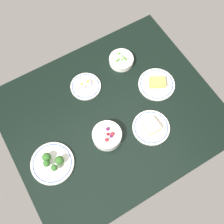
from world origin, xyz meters
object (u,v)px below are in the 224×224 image
at_px(plate_broccoli, 52,163).
at_px(plate_eggs, 86,86).
at_px(plate_sandwich, 151,127).
at_px(plate_cheese, 157,84).
at_px(bowl_berries, 107,136).
at_px(bowl_peas, 121,60).

relative_size(plate_broccoli, plate_eggs, 1.27).
bearing_deg(plate_sandwich, plate_cheese, -130.68).
relative_size(plate_eggs, bowl_berries, 1.12).
distance_m(plate_broccoli, bowl_berries, 0.31).
height_order(plate_eggs, bowl_berries, bowl_berries).
bearing_deg(plate_eggs, bowl_peas, -171.51).
xyz_separation_m(plate_broccoli, plate_eggs, (-0.36, -0.31, -0.01)).
distance_m(plate_cheese, plate_sandwich, 0.27).
relative_size(plate_sandwich, bowl_peas, 1.38).
height_order(plate_sandwich, bowl_peas, bowl_peas).
height_order(plate_cheese, plate_broccoli, plate_broccoli).
distance_m(plate_broccoli, bowl_peas, 0.71).
height_order(plate_cheese, bowl_peas, bowl_peas).
bearing_deg(bowl_peas, plate_eggs, 8.49).
bearing_deg(bowl_berries, plate_eggs, -98.50).
bearing_deg(plate_broccoli, bowl_berries, 176.16).
bearing_deg(bowl_berries, plate_broccoli, -3.84).
relative_size(plate_cheese, bowl_berries, 1.35).
bearing_deg(plate_eggs, plate_broccoli, 40.60).
bearing_deg(bowl_berries, bowl_peas, -130.39).
relative_size(plate_cheese, plate_eggs, 1.20).
relative_size(plate_cheese, plate_broccoli, 0.95).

